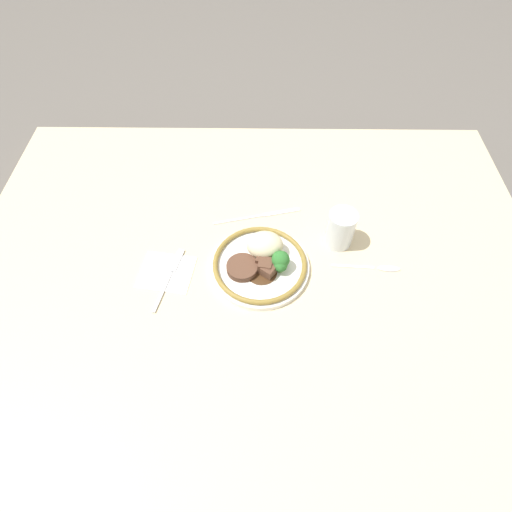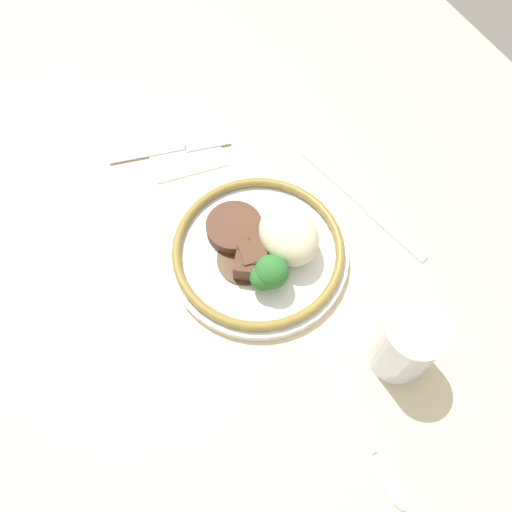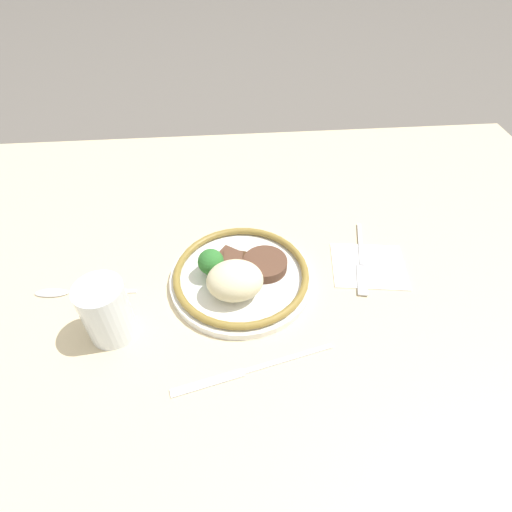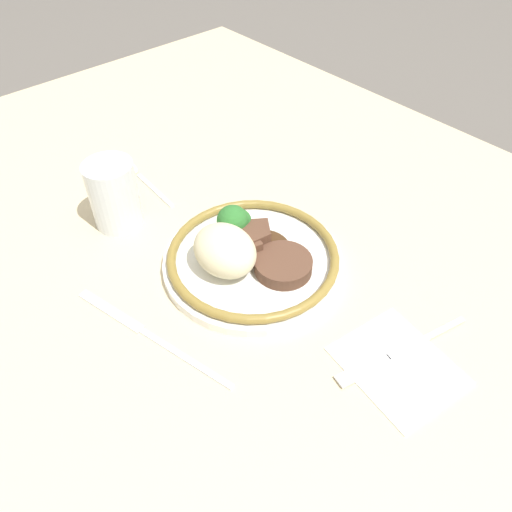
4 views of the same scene
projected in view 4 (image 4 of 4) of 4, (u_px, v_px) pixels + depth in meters
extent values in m
plane|color=#5B5651|center=(251.00, 301.00, 0.67)|extent=(8.00, 8.00, 0.00)
cube|color=beige|center=(250.00, 290.00, 0.65)|extent=(1.40, 1.04, 0.05)
cube|color=white|center=(398.00, 366.00, 0.54)|extent=(0.14, 0.12, 0.00)
cylinder|color=white|center=(253.00, 262.00, 0.65)|extent=(0.23, 0.23, 0.01)
torus|color=olive|center=(253.00, 255.00, 0.64)|extent=(0.22, 0.22, 0.01)
ellipsoid|color=beige|center=(225.00, 250.00, 0.61)|extent=(0.09, 0.07, 0.06)
cylinder|color=brown|center=(283.00, 265.00, 0.62)|extent=(0.07, 0.07, 0.02)
cylinder|color=#472D19|center=(263.00, 249.00, 0.65)|extent=(0.07, 0.07, 0.00)
cube|color=brown|center=(248.00, 249.00, 0.64)|extent=(0.04, 0.04, 0.03)
cube|color=brown|center=(253.00, 240.00, 0.65)|extent=(0.04, 0.04, 0.03)
cube|color=brown|center=(255.00, 240.00, 0.65)|extent=(0.04, 0.04, 0.03)
cube|color=brown|center=(258.00, 234.00, 0.66)|extent=(0.04, 0.04, 0.03)
cylinder|color=#5B8E47|center=(231.00, 238.00, 0.66)|extent=(0.01, 0.01, 0.01)
sphere|color=#2D702D|center=(230.00, 229.00, 0.65)|extent=(0.03, 0.03, 0.03)
cylinder|color=#5B8E47|center=(240.00, 231.00, 0.67)|extent=(0.01, 0.01, 0.01)
sphere|color=#2D702D|center=(239.00, 221.00, 0.66)|extent=(0.03, 0.03, 0.03)
cylinder|color=#5B8E47|center=(233.00, 234.00, 0.67)|extent=(0.01, 0.01, 0.01)
sphere|color=#2D702D|center=(233.00, 221.00, 0.65)|extent=(0.04, 0.04, 0.04)
cylinder|color=orange|center=(116.00, 202.00, 0.69)|extent=(0.06, 0.06, 0.07)
cylinder|color=silver|center=(114.00, 195.00, 0.68)|extent=(0.07, 0.07, 0.10)
cube|color=silver|center=(427.00, 338.00, 0.57)|extent=(0.03, 0.11, 0.00)
cube|color=silver|center=(361.00, 372.00, 0.53)|extent=(0.03, 0.07, 0.00)
cube|color=silver|center=(183.00, 357.00, 0.55)|extent=(0.13, 0.04, 0.00)
cube|color=silver|center=(111.00, 311.00, 0.60)|extent=(0.10, 0.03, 0.00)
cube|color=silver|center=(155.00, 190.00, 0.77)|extent=(0.10, 0.01, 0.00)
ellipsoid|color=silver|center=(128.00, 165.00, 0.81)|extent=(0.06, 0.02, 0.01)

